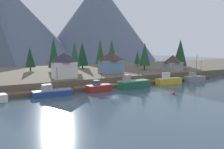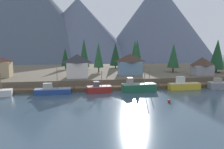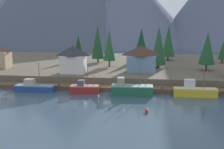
{
  "view_description": "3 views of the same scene",
  "coord_description": "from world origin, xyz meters",
  "px_view_note": "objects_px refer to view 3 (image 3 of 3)",
  "views": [
    {
      "loc": [
        -31.01,
        -53.9,
        11.26
      ],
      "look_at": [
        0.29,
        1.59,
        3.77
      ],
      "focal_mm": 36.5,
      "sensor_mm": 36.0,
      "label": 1
    },
    {
      "loc": [
        -10.87,
        -56.86,
        12.26
      ],
      "look_at": [
        -1.11,
        3.55,
        4.09
      ],
      "focal_mm": 34.04,
      "sensor_mm": 36.0,
      "label": 2
    },
    {
      "loc": [
        9.13,
        -62.57,
        15.79
      ],
      "look_at": [
        0.29,
        2.52,
        3.67
      ],
      "focal_mm": 45.23,
      "sensor_mm": 36.0,
      "label": 3
    }
  ],
  "objects_px": {
    "house_white": "(73,59)",
    "conifer_far_left": "(109,45)",
    "conifer_back_right": "(207,48)",
    "channel_buoy": "(147,111)",
    "fishing_boat_red": "(84,89)",
    "conifer_near_right": "(98,41)",
    "conifer_mid_right": "(169,41)",
    "conifer_mid_left": "(223,50)",
    "fishing_boat_blue": "(34,87)",
    "conifer_far_right": "(79,46)",
    "house_blue": "(141,58)",
    "conifer_centre": "(141,43)",
    "fishing_boat_yellow": "(194,91)",
    "fishing_boat_green": "(131,89)",
    "conifer_near_left": "(159,46)"
  },
  "relations": [
    {
      "from": "house_blue",
      "to": "conifer_centre",
      "type": "bearing_deg",
      "value": 92.0
    },
    {
      "from": "house_blue",
      "to": "conifer_mid_left",
      "type": "distance_m",
      "value": 33.67
    },
    {
      "from": "conifer_far_left",
      "to": "channel_buoy",
      "type": "xyz_separation_m",
      "value": [
        11.96,
        -36.14,
        -8.68
      ]
    },
    {
      "from": "fishing_boat_green",
      "to": "house_blue",
      "type": "height_order",
      "value": "house_blue"
    },
    {
      "from": "conifer_back_right",
      "to": "conifer_mid_left",
      "type": "bearing_deg",
      "value": 63.33
    },
    {
      "from": "conifer_near_right",
      "to": "conifer_centre",
      "type": "distance_m",
      "value": 15.98
    },
    {
      "from": "conifer_back_right",
      "to": "channel_buoy",
      "type": "distance_m",
      "value": 37.37
    },
    {
      "from": "fishing_boat_red",
      "to": "conifer_mid_left",
      "type": "xyz_separation_m",
      "value": [
        38.58,
        36.62,
        5.71
      ]
    },
    {
      "from": "house_blue",
      "to": "conifer_centre",
      "type": "xyz_separation_m",
      "value": [
        -0.83,
        23.67,
        2.48
      ]
    },
    {
      "from": "house_white",
      "to": "conifer_back_right",
      "type": "bearing_deg",
      "value": 14.59
    },
    {
      "from": "fishing_boat_green",
      "to": "channel_buoy",
      "type": "relative_size",
      "value": 13.17
    },
    {
      "from": "conifer_mid_right",
      "to": "conifer_back_right",
      "type": "xyz_separation_m",
      "value": [
        9.38,
        -20.89,
        -0.71
      ]
    },
    {
      "from": "fishing_boat_yellow",
      "to": "house_blue",
      "type": "bearing_deg",
      "value": 127.05
    },
    {
      "from": "conifer_mid_right",
      "to": "channel_buoy",
      "type": "relative_size",
      "value": 17.98
    },
    {
      "from": "conifer_far_right",
      "to": "conifer_mid_left",
      "type": "bearing_deg",
      "value": 0.36
    },
    {
      "from": "house_white",
      "to": "conifer_far_left",
      "type": "distance_m",
      "value": 15.28
    },
    {
      "from": "fishing_boat_yellow",
      "to": "conifer_centre",
      "type": "relative_size",
      "value": 0.81
    },
    {
      "from": "house_blue",
      "to": "conifer_near_left",
      "type": "distance_m",
      "value": 9.65
    },
    {
      "from": "house_blue",
      "to": "conifer_near_right",
      "type": "bearing_deg",
      "value": 132.43
    },
    {
      "from": "conifer_near_left",
      "to": "channel_buoy",
      "type": "bearing_deg",
      "value": -94.5
    },
    {
      "from": "conifer_far_left",
      "to": "channel_buoy",
      "type": "height_order",
      "value": "conifer_far_left"
    },
    {
      "from": "conifer_near_right",
      "to": "conifer_mid_right",
      "type": "xyz_separation_m",
      "value": [
        23.76,
        9.13,
        -0.14
      ]
    },
    {
      "from": "house_white",
      "to": "channel_buoy",
      "type": "bearing_deg",
      "value": -49.67
    },
    {
      "from": "conifer_far_right",
      "to": "channel_buoy",
      "type": "relative_size",
      "value": 12.9
    },
    {
      "from": "conifer_near_right",
      "to": "conifer_back_right",
      "type": "relative_size",
      "value": 1.19
    },
    {
      "from": "conifer_near_right",
      "to": "conifer_far_left",
      "type": "relative_size",
      "value": 1.15
    },
    {
      "from": "fishing_boat_green",
      "to": "conifer_mid_right",
      "type": "distance_m",
      "value": 43.52
    },
    {
      "from": "fishing_boat_blue",
      "to": "conifer_mid_right",
      "type": "xyz_separation_m",
      "value": [
        33.07,
        40.89,
        8.56
      ]
    },
    {
      "from": "conifer_near_left",
      "to": "conifer_far_right",
      "type": "height_order",
      "value": "conifer_near_left"
    },
    {
      "from": "fishing_boat_green",
      "to": "channel_buoy",
      "type": "height_order",
      "value": "fishing_boat_green"
    },
    {
      "from": "conifer_back_right",
      "to": "house_blue",
      "type": "bearing_deg",
      "value": -165.33
    },
    {
      "from": "conifer_near_right",
      "to": "channel_buoy",
      "type": "distance_m",
      "value": 48.47
    },
    {
      "from": "conifer_mid_right",
      "to": "conifer_near_left",
      "type": "bearing_deg",
      "value": -102.41
    },
    {
      "from": "fishing_boat_blue",
      "to": "house_white",
      "type": "relative_size",
      "value": 1.24
    },
    {
      "from": "house_blue",
      "to": "conifer_mid_right",
      "type": "relative_size",
      "value": 0.64
    },
    {
      "from": "fishing_boat_red",
      "to": "conifer_mid_left",
      "type": "distance_m",
      "value": 53.5
    },
    {
      "from": "fishing_boat_yellow",
      "to": "conifer_near_right",
      "type": "bearing_deg",
      "value": 129.31
    },
    {
      "from": "conifer_mid_right",
      "to": "conifer_mid_left",
      "type": "bearing_deg",
      "value": -14.56
    },
    {
      "from": "conifer_mid_right",
      "to": "channel_buoy",
      "type": "distance_m",
      "value": 54.74
    },
    {
      "from": "conifer_mid_right",
      "to": "conifer_near_right",
      "type": "bearing_deg",
      "value": -158.98
    },
    {
      "from": "house_white",
      "to": "conifer_near_left",
      "type": "relative_size",
      "value": 0.6
    },
    {
      "from": "channel_buoy",
      "to": "fishing_boat_blue",
      "type": "bearing_deg",
      "value": 154.34
    },
    {
      "from": "conifer_centre",
      "to": "conifer_far_right",
      "type": "xyz_separation_m",
      "value": [
        -21.99,
        -2.92,
        -0.89
      ]
    },
    {
      "from": "conifer_mid_left",
      "to": "conifer_mid_right",
      "type": "xyz_separation_m",
      "value": [
        -17.57,
        4.56,
        2.71
      ]
    },
    {
      "from": "fishing_boat_red",
      "to": "conifer_near_right",
      "type": "height_order",
      "value": "conifer_near_right"
    },
    {
      "from": "fishing_boat_red",
      "to": "conifer_centre",
      "type": "height_order",
      "value": "conifer_centre"
    },
    {
      "from": "channel_buoy",
      "to": "fishing_boat_green",
      "type": "bearing_deg",
      "value": 106.45
    },
    {
      "from": "house_white",
      "to": "conifer_mid_right",
      "type": "bearing_deg",
      "value": 48.74
    },
    {
      "from": "conifer_mid_right",
      "to": "conifer_far_right",
      "type": "relative_size",
      "value": 1.39
    },
    {
      "from": "conifer_centre",
      "to": "fishing_boat_red",
      "type": "bearing_deg",
      "value": -106.31
    }
  ]
}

